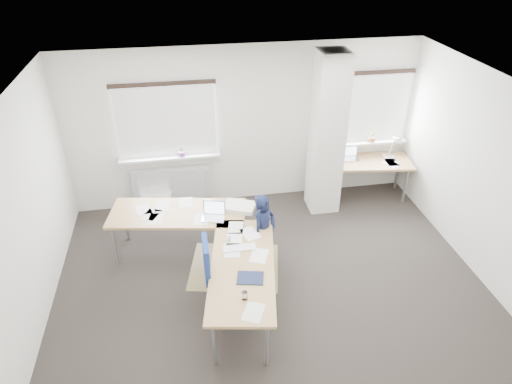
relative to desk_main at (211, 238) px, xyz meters
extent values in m
plane|color=black|center=(0.79, -0.40, -0.69)|extent=(6.00, 6.00, 0.00)
cube|color=beige|center=(0.79, 2.10, 0.71)|extent=(6.00, 0.04, 2.80)
cube|color=beige|center=(0.79, -2.90, 0.71)|extent=(6.00, 0.04, 2.80)
cube|color=beige|center=(-2.21, -0.40, 0.71)|extent=(0.04, 5.00, 2.80)
cube|color=beige|center=(3.79, -0.40, 0.71)|extent=(0.04, 5.00, 2.80)
cube|color=white|center=(0.79, -0.40, 2.11)|extent=(6.00, 5.00, 0.04)
cube|color=beige|center=(2.09, 1.55, 0.70)|extent=(0.50, 0.50, 2.78)
cube|color=white|center=(-0.51, 2.07, 0.91)|extent=(1.60, 0.04, 1.20)
cube|color=white|center=(-0.51, 2.03, 0.91)|extent=(1.60, 0.02, 1.20)
cube|color=white|center=(-0.51, 2.00, 0.29)|extent=(1.70, 0.20, 0.04)
cube|color=white|center=(3.09, 2.07, 0.91)|extent=(1.20, 0.04, 1.20)
cube|color=white|center=(3.09, 2.03, 0.91)|extent=(1.20, 0.02, 1.20)
cube|color=white|center=(3.09, 2.00, 0.29)|extent=(1.30, 0.20, 0.04)
cube|color=silver|center=(-0.51, 2.02, -0.24)|extent=(1.40, 0.10, 0.60)
cylinder|color=#783D87|center=(-0.31, 1.98, 0.35)|extent=(0.12, 0.12, 0.08)
imported|color=#336428|center=(-0.31, 1.98, 0.39)|extent=(0.09, 0.06, 0.17)
cylinder|color=#935838|center=(3.09, 1.98, 0.35)|extent=(0.12, 0.12, 0.08)
imported|color=#336428|center=(3.09, 1.98, 0.39)|extent=(0.09, 0.07, 0.17)
cube|color=olive|center=(0.33, 0.16, -0.69)|extent=(1.49, 1.34, 0.01)
cube|color=white|center=(-0.83, 1.85, -0.54)|extent=(0.57, 0.46, 0.30)
cube|color=#9F6F44|center=(-0.44, 0.67, 0.02)|extent=(2.11, 1.14, 0.04)
cube|color=#9F6F44|center=(0.34, -0.68, 0.02)|extent=(1.14, 2.11, 0.04)
cylinder|color=gray|center=(-1.38, 0.53, -0.35)|extent=(0.05, 0.05, 0.69)
cylinder|color=gray|center=(-1.27, 1.13, -0.35)|extent=(0.05, 0.05, 0.69)
cylinder|color=gray|center=(0.50, 0.81, -0.35)|extent=(0.05, 0.05, 0.69)
cylinder|color=gray|center=(-0.11, -1.52, -0.35)|extent=(0.05, 0.05, 0.69)
cylinder|color=gray|center=(0.48, -1.62, -0.35)|extent=(0.05, 0.05, 0.69)
cylinder|color=gray|center=(0.79, 0.15, -0.35)|extent=(0.05, 0.05, 0.69)
cube|color=#B7B7BC|center=(0.07, 0.41, 0.05)|extent=(0.38, 0.31, 0.01)
cube|color=#B7B7BC|center=(0.10, 0.53, 0.16)|extent=(0.33, 0.13, 0.22)
cube|color=silver|center=(0.10, 0.53, 0.16)|extent=(0.29, 0.11, 0.19)
cube|color=white|center=(0.35, -0.34, 0.05)|extent=(0.44, 0.14, 0.02)
cube|color=#151E3C|center=(0.40, -0.94, 0.05)|extent=(0.36, 0.30, 0.01)
cube|color=silver|center=(0.48, 0.61, 0.07)|extent=(0.54, 0.47, 0.07)
imported|color=white|center=(0.23, -0.16, 0.07)|extent=(0.09, 0.09, 0.07)
cylinder|color=silver|center=(0.28, -1.26, 0.09)|extent=(0.07, 0.07, 0.10)
cube|color=#9F6F44|center=(3.04, 1.75, 0.02)|extent=(1.48, 0.89, 0.04)
cylinder|color=gray|center=(2.42, 1.59, -0.35)|extent=(0.05, 0.05, 0.69)
cylinder|color=gray|center=(3.60, 1.42, -0.35)|extent=(0.05, 0.05, 0.69)
cylinder|color=gray|center=(2.49, 2.08, -0.35)|extent=(0.05, 0.05, 0.69)
cylinder|color=gray|center=(3.67, 1.91, -0.35)|extent=(0.05, 0.05, 0.69)
cube|color=#B7B7BC|center=(2.68, 1.88, 0.05)|extent=(0.34, 0.25, 0.01)
cube|color=#B7B7BC|center=(2.68, 1.99, 0.16)|extent=(0.33, 0.06, 0.22)
cube|color=silver|center=(2.68, 1.99, 0.16)|extent=(0.29, 0.05, 0.19)
cylinder|color=silver|center=(3.44, 1.85, 0.05)|extent=(0.10, 0.10, 0.02)
cylinder|color=silver|center=(3.44, 1.85, 0.24)|extent=(0.02, 0.16, 0.38)
cylinder|color=silver|center=(3.44, 1.73, 0.46)|extent=(0.02, 0.29, 0.13)
cone|color=silver|center=(3.44, 1.59, 0.44)|extent=(0.14, 0.16, 0.17)
cube|color=navy|center=(0.14, -0.65, -0.20)|extent=(0.49, 0.49, 0.09)
cube|color=navy|center=(-0.11, -0.65, 0.16)|extent=(0.06, 0.43, 0.53)
cylinder|color=silver|center=(0.14, -0.65, -0.40)|extent=(0.06, 0.06, 0.36)
cylinder|color=black|center=(0.42, -0.65, -0.65)|extent=(0.06, 0.03, 0.06)
cylinder|color=black|center=(0.23, -0.38, -0.65)|extent=(0.05, 0.07, 0.06)
cylinder|color=black|center=(-0.08, -0.48, -0.65)|extent=(0.07, 0.06, 0.06)
cylinder|color=black|center=(-0.08, -0.81, -0.65)|extent=(0.07, 0.06, 0.06)
cylinder|color=black|center=(0.23, -0.91, -0.65)|extent=(0.05, 0.07, 0.06)
imported|color=black|center=(0.76, 0.11, -0.08)|extent=(0.52, 0.52, 1.22)
camera|label=1|loc=(-0.25, -5.06, 3.82)|focal=32.00mm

